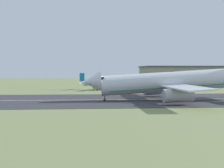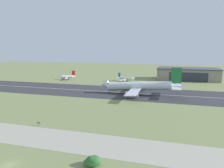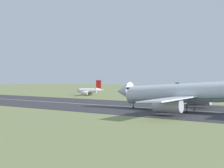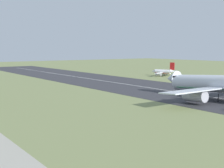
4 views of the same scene
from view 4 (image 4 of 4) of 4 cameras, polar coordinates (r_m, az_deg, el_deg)
The scene contains 4 objects.
ground_plane at distance 98.90m, azimuth -7.50°, elevation -4.48°, with size 711.87×711.87×0.00m, color #7A8451.
runway_strip at distance 133.56m, azimuth 13.79°, elevation -1.73°, with size 471.87×48.15×0.06m, color #333338.
runway_centreline at distance 133.55m, azimuth 13.79°, elevation -1.71°, with size 424.68×0.70×0.01m, color silver.
airplane_parked_west at distance 215.04m, azimuth 9.34°, elevation 2.21°, with size 18.23×21.54×9.40m.
Camera 4 is at (85.65, 9.29, 18.82)m, focal length 50.00 mm.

